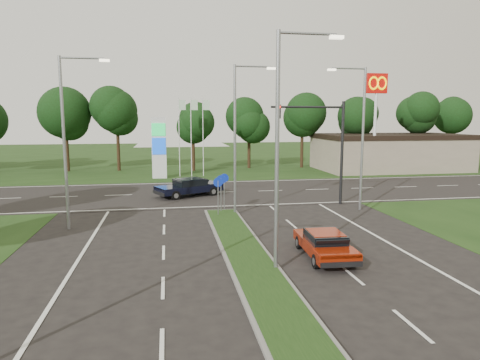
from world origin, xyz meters
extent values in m
plane|color=black|center=(0.00, 0.00, 0.00)|extent=(160.00, 160.00, 0.00)
cube|color=#1A3311|center=(0.00, 55.00, 0.00)|extent=(160.00, 50.00, 0.02)
cube|color=black|center=(0.00, 24.00, 0.00)|extent=(160.00, 12.00, 0.02)
cube|color=slate|center=(0.00, 4.00, 0.06)|extent=(2.00, 26.00, 0.12)
cube|color=gray|center=(22.00, 36.00, 2.00)|extent=(16.00, 9.00, 4.00)
cylinder|color=gray|center=(0.80, 6.00, 4.50)|extent=(0.16, 0.16, 9.00)
cylinder|color=gray|center=(1.90, 6.00, 8.90)|extent=(2.20, 0.10, 0.10)
cube|color=#FFF2CC|center=(3.00, 6.00, 8.80)|extent=(0.50, 0.22, 0.12)
cylinder|color=gray|center=(0.80, 16.00, 4.50)|extent=(0.16, 0.16, 9.00)
cylinder|color=gray|center=(1.90, 16.00, 8.90)|extent=(2.20, 0.10, 0.10)
cube|color=#FFF2CC|center=(3.00, 16.00, 8.80)|extent=(0.50, 0.22, 0.12)
cylinder|color=gray|center=(-8.50, 14.00, 4.50)|extent=(0.16, 0.16, 9.00)
cylinder|color=gray|center=(-7.40, 14.00, 8.90)|extent=(2.20, 0.10, 0.10)
cube|color=#FFF2CC|center=(-6.30, 14.00, 8.80)|extent=(0.50, 0.22, 0.12)
cylinder|color=gray|center=(9.00, 16.00, 4.50)|extent=(0.16, 0.16, 9.00)
cylinder|color=gray|center=(7.90, 16.00, 8.90)|extent=(2.20, 0.10, 0.10)
cube|color=#FFF2CC|center=(6.80, 16.00, 8.80)|extent=(0.50, 0.22, 0.12)
cylinder|color=black|center=(8.50, 18.00, 3.50)|extent=(0.20, 0.20, 7.00)
cylinder|color=black|center=(6.00, 18.00, 6.60)|extent=(5.00, 0.14, 0.14)
cube|color=black|center=(4.00, 18.00, 6.30)|extent=(0.28, 0.28, 0.90)
sphere|color=#FF190C|center=(4.00, 17.82, 6.60)|extent=(0.20, 0.20, 0.20)
cylinder|color=gray|center=(-0.30, 15.50, 1.10)|extent=(0.06, 0.06, 2.20)
cylinder|color=#0C26A5|center=(-0.30, 15.50, 2.10)|extent=(0.56, 0.04, 0.56)
cylinder|color=gray|center=(0.00, 16.50, 1.10)|extent=(0.06, 0.06, 2.20)
cylinder|color=#0C26A5|center=(0.00, 16.50, 2.10)|extent=(0.56, 0.04, 0.56)
cylinder|color=gray|center=(0.30, 17.20, 1.10)|extent=(0.06, 0.06, 2.20)
cylinder|color=#0C26A5|center=(0.30, 17.20, 2.10)|extent=(0.56, 0.04, 0.56)
cube|color=silver|center=(-4.00, 33.00, 3.00)|extent=(1.40, 0.30, 6.00)
cube|color=#0CA53F|center=(-4.00, 32.82, 4.80)|extent=(1.30, 0.08, 1.20)
cube|color=#0C3FBF|center=(-4.00, 32.82, 3.20)|extent=(1.30, 0.08, 1.60)
cylinder|color=silver|center=(-2.00, 34.00, 4.00)|extent=(0.08, 0.08, 8.00)
cube|color=#B2D8B2|center=(-1.65, 34.00, 7.20)|extent=(0.70, 0.02, 1.00)
cylinder|color=silver|center=(-0.80, 34.00, 4.00)|extent=(0.08, 0.08, 8.00)
cube|color=#B2D8B2|center=(-0.45, 34.00, 7.20)|extent=(0.70, 0.02, 1.00)
cylinder|color=silver|center=(0.40, 34.00, 4.00)|extent=(0.08, 0.08, 8.00)
cube|color=#B2D8B2|center=(0.75, 34.00, 7.20)|extent=(0.70, 0.02, 1.00)
cylinder|color=silver|center=(18.00, 32.00, 5.00)|extent=(0.30, 0.30, 10.00)
cube|color=#BF0C07|center=(18.00, 32.00, 9.40)|extent=(2.20, 0.35, 2.00)
torus|color=#FFC600|center=(17.55, 31.78, 9.40)|extent=(1.06, 0.16, 1.06)
torus|color=#FFC600|center=(18.45, 31.78, 9.40)|extent=(1.06, 0.16, 1.06)
cylinder|color=black|center=(0.00, 40.00, 2.20)|extent=(0.36, 0.36, 4.40)
sphere|color=black|center=(0.00, 40.00, 6.50)|extent=(6.00, 6.00, 6.00)
sphere|color=black|center=(0.30, 39.80, 7.50)|extent=(4.80, 4.80, 4.80)
cube|color=maroon|center=(3.24, 7.23, 0.51)|extent=(1.88, 4.18, 0.42)
cube|color=black|center=(3.24, 7.15, 0.91)|extent=(1.52, 1.88, 0.39)
cube|color=maroon|center=(3.24, 7.15, 1.11)|extent=(1.42, 1.54, 0.04)
cylinder|color=black|center=(2.55, 8.58, 0.29)|extent=(0.22, 0.59, 0.58)
cylinder|color=black|center=(4.06, 8.51, 0.29)|extent=(0.22, 0.59, 0.58)
cylinder|color=black|center=(2.42, 5.96, 0.29)|extent=(0.22, 0.59, 0.58)
cylinder|color=black|center=(3.93, 5.88, 0.29)|extent=(0.22, 0.59, 0.58)
cube|color=black|center=(-1.66, 22.72, 0.61)|extent=(5.28, 3.85, 0.50)
cube|color=black|center=(-1.58, 22.76, 1.09)|extent=(2.66, 2.44, 0.47)
cube|color=black|center=(-1.58, 22.76, 1.32)|extent=(2.27, 2.19, 0.04)
cylinder|color=black|center=(-2.71, 21.24, 0.34)|extent=(0.72, 0.49, 0.69)
cylinder|color=black|center=(-3.47, 22.91, 0.34)|extent=(0.72, 0.49, 0.69)
cylinder|color=black|center=(0.14, 22.54, 0.34)|extent=(0.72, 0.49, 0.69)
cylinder|color=black|center=(-0.62, 24.21, 0.34)|extent=(0.72, 0.49, 0.69)
camera|label=1|loc=(-3.25, -9.44, 5.84)|focal=32.00mm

